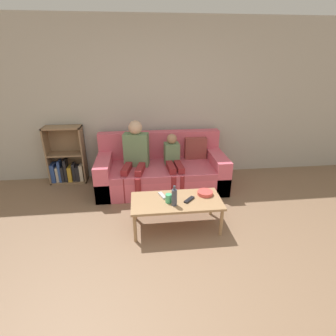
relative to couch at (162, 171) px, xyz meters
name	(u,v)px	position (x,y,z in m)	size (l,w,h in m)	color
ground_plane	(181,289)	(-0.02, -2.14, -0.28)	(22.00, 22.00, 0.00)	#84664C
wall_back	(157,102)	(-0.02, 0.54, 1.02)	(12.00, 0.06, 2.60)	#B7B2A8
couch	(162,171)	(0.00, 0.00, 0.00)	(2.03, 0.94, 0.85)	#DB5B70
bookshelf	(67,161)	(-1.59, 0.38, 0.09)	(0.60, 0.28, 0.97)	#8E7051
coffee_table	(176,203)	(0.07, -1.17, 0.08)	(1.11, 0.53, 0.39)	#A87F56
person_adult	(135,153)	(-0.42, -0.09, 0.36)	(0.46, 0.69, 1.12)	maroon
person_child	(173,161)	(0.17, -0.15, 0.23)	(0.26, 0.65, 0.89)	maroon
cup_near	(169,198)	(-0.03, -1.21, 0.17)	(0.08, 0.08, 0.11)	#4CB77A
tv_remote_0	(189,200)	(0.23, -1.19, 0.13)	(0.15, 0.16, 0.02)	black
tv_remote_1	(162,195)	(-0.09, -1.05, 0.13)	(0.10, 0.18, 0.02)	#B7B7BC
snack_bowl	(205,193)	(0.46, -1.07, 0.14)	(0.20, 0.20, 0.05)	#DB4C47
bottle	(174,197)	(0.03, -1.28, 0.22)	(0.06, 0.06, 0.25)	#424756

